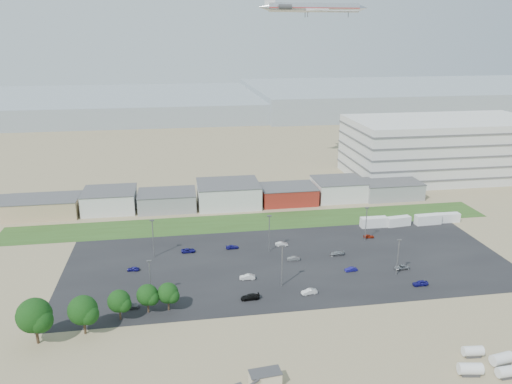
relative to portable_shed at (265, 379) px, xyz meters
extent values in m
plane|color=#877856|center=(10.27, 28.22, -1.43)|extent=(700.00, 700.00, 0.00)
cube|color=black|center=(15.27, 48.22, -1.43)|extent=(120.00, 50.00, 0.01)
cube|color=#2E4B1C|center=(10.27, 80.22, -1.42)|extent=(160.00, 16.00, 0.02)
cube|color=silver|center=(100.27, 123.22, 11.07)|extent=(80.00, 40.00, 25.00)
imported|color=#A5A5AA|center=(43.94, 39.37, -0.87)|extent=(4.24, 2.31, 1.13)
imported|color=navy|center=(30.28, 40.38, -0.88)|extent=(3.43, 1.48, 1.10)
imported|color=navy|center=(44.63, 30.14, -0.77)|extent=(3.88, 1.61, 1.31)
imported|color=black|center=(1.86, 30.23, -0.78)|extent=(4.56, 2.02, 1.30)
imported|color=silver|center=(2.68, 40.28, -0.78)|extent=(4.06, 1.70, 1.30)
imported|color=navy|center=(-26.39, 49.88, -0.88)|extent=(3.34, 1.65, 1.09)
imported|color=navy|center=(1.09, 59.79, -0.89)|extent=(3.84, 1.81, 1.08)
imported|color=#595B5E|center=(16.90, 49.32, -0.86)|extent=(3.55, 1.48, 1.14)
imported|color=maroon|center=(43.31, 61.06, -0.89)|extent=(3.33, 1.65, 1.09)
imported|color=navy|center=(-11.62, 59.29, -0.87)|extent=(4.05, 1.90, 1.12)
imported|color=#595B5E|center=(-25.76, 30.74, -0.81)|extent=(4.32, 1.80, 1.25)
imported|color=silver|center=(15.71, 59.40, -0.83)|extent=(3.70, 1.41, 1.20)
imported|color=#A5A5AA|center=(29.79, 50.57, -0.86)|extent=(3.97, 1.64, 1.15)
imported|color=silver|center=(16.25, 30.44, -0.80)|extent=(4.00, 1.84, 1.27)
camera|label=1|loc=(-13.53, -72.86, 58.33)|focal=35.00mm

